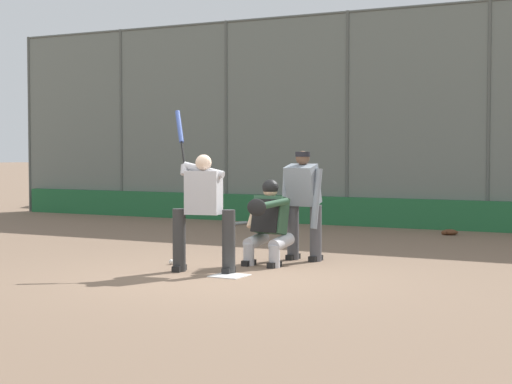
{
  "coord_description": "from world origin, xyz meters",
  "views": [
    {
      "loc": [
        -5.5,
        9.58,
        1.63
      ],
      "look_at": [
        0.14,
        -1.0,
        1.05
      ],
      "focal_mm": 60.0,
      "sensor_mm": 36.0,
      "label": 1
    }
  ],
  "objects_px": {
    "catcher_behind_plate": "(268,221)",
    "umpire_home": "(303,202)",
    "baseball_loose": "(171,262)",
    "fielding_glove_on_dirt": "(449,232)",
    "batter_at_plate": "(203,208)",
    "spare_bat_near_backstop": "(241,223)"
  },
  "relations": [
    {
      "from": "batter_at_plate",
      "to": "catcher_behind_plate",
      "type": "distance_m",
      "value": 1.15
    },
    {
      "from": "batter_at_plate",
      "to": "fielding_glove_on_dirt",
      "type": "height_order",
      "value": "batter_at_plate"
    },
    {
      "from": "catcher_behind_plate",
      "to": "spare_bat_near_backstop",
      "type": "height_order",
      "value": "catcher_behind_plate"
    },
    {
      "from": "batter_at_plate",
      "to": "baseball_loose",
      "type": "relative_size",
      "value": 29.67
    },
    {
      "from": "batter_at_plate",
      "to": "baseball_loose",
      "type": "xyz_separation_m",
      "value": [
        0.81,
        -0.45,
        -0.83
      ]
    },
    {
      "from": "umpire_home",
      "to": "baseball_loose",
      "type": "bearing_deg",
      "value": 43.86
    },
    {
      "from": "batter_at_plate",
      "to": "spare_bat_near_backstop",
      "type": "distance_m",
      "value": 7.47
    },
    {
      "from": "umpire_home",
      "to": "spare_bat_near_backstop",
      "type": "height_order",
      "value": "umpire_home"
    },
    {
      "from": "catcher_behind_plate",
      "to": "umpire_home",
      "type": "distance_m",
      "value": 0.77
    },
    {
      "from": "catcher_behind_plate",
      "to": "fielding_glove_on_dirt",
      "type": "relative_size",
      "value": 3.9
    },
    {
      "from": "umpire_home",
      "to": "baseball_loose",
      "type": "xyz_separation_m",
      "value": [
        1.48,
        1.28,
        -0.83
      ]
    },
    {
      "from": "batter_at_plate",
      "to": "baseball_loose",
      "type": "height_order",
      "value": "batter_at_plate"
    },
    {
      "from": "umpire_home",
      "to": "spare_bat_near_backstop",
      "type": "bearing_deg",
      "value": -49.66
    },
    {
      "from": "catcher_behind_plate",
      "to": "batter_at_plate",
      "type": "bearing_deg",
      "value": 70.06
    },
    {
      "from": "batter_at_plate",
      "to": "umpire_home",
      "type": "relative_size",
      "value": 1.35
    },
    {
      "from": "batter_at_plate",
      "to": "catcher_behind_plate",
      "type": "height_order",
      "value": "batter_at_plate"
    },
    {
      "from": "batter_at_plate",
      "to": "umpire_home",
      "type": "bearing_deg",
      "value": -122.04
    },
    {
      "from": "catcher_behind_plate",
      "to": "spare_bat_near_backstop",
      "type": "relative_size",
      "value": 1.35
    },
    {
      "from": "baseball_loose",
      "to": "fielding_glove_on_dirt",
      "type": "bearing_deg",
      "value": -111.19
    },
    {
      "from": "umpire_home",
      "to": "spare_bat_near_backstop",
      "type": "relative_size",
      "value": 1.8
    },
    {
      "from": "fielding_glove_on_dirt",
      "to": "baseball_loose",
      "type": "xyz_separation_m",
      "value": [
        2.36,
        6.09,
        -0.02
      ]
    },
    {
      "from": "spare_bat_near_backstop",
      "to": "fielding_glove_on_dirt",
      "type": "relative_size",
      "value": 2.88
    }
  ]
}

